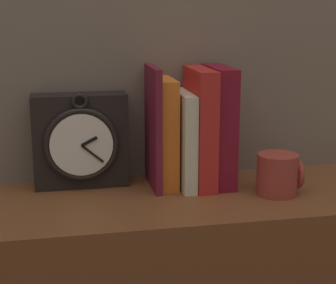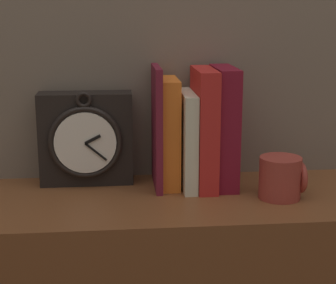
{
  "view_description": "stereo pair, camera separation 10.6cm",
  "coord_description": "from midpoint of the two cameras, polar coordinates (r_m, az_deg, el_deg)",
  "views": [
    {
      "loc": [
        -0.21,
        -1.01,
        1.22
      ],
      "look_at": [
        0.0,
        0.0,
        0.97
      ],
      "focal_mm": 60.0,
      "sensor_mm": 36.0,
      "label": 1
    },
    {
      "loc": [
        -0.1,
        -1.02,
        1.22
      ],
      "look_at": [
        0.0,
        0.0,
        0.97
      ],
      "focal_mm": 60.0,
      "sensor_mm": 36.0,
      "label": 2
    }
  ],
  "objects": [
    {
      "name": "mug",
      "position": [
        1.11,
        8.54,
        -3.3
      ],
      "size": [
        0.09,
        0.08,
        0.08
      ],
      "color": "#9E382D",
      "rests_on": "bookshelf"
    },
    {
      "name": "book_slot4_maroon",
      "position": [
        1.15,
        2.57,
        1.62
      ],
      "size": [
        0.04,
        0.14,
        0.24
      ],
      "color": "maroon",
      "rests_on": "bookshelf"
    },
    {
      "name": "book_slot1_orange",
      "position": [
        1.14,
        -3.0,
        0.93
      ],
      "size": [
        0.04,
        0.12,
        0.22
      ],
      "color": "orange",
      "rests_on": "bookshelf"
    },
    {
      "name": "clock",
      "position": [
        1.15,
        -11.48,
        0.09
      ],
      "size": [
        0.19,
        0.08,
        0.2
      ],
      "color": "black",
      "rests_on": "bookshelf"
    },
    {
      "name": "book_slot0_maroon",
      "position": [
        1.12,
        -4.21,
        1.43
      ],
      "size": [
        0.01,
        0.13,
        0.25
      ],
      "color": "maroon",
      "rests_on": "bookshelf"
    },
    {
      "name": "book_slot2_cream",
      "position": [
        1.13,
        -1.09,
        0.23
      ],
      "size": [
        0.03,
        0.14,
        0.19
      ],
      "color": "beige",
      "rests_on": "bookshelf"
    },
    {
      "name": "book_slot3_red",
      "position": [
        1.13,
        0.6,
        1.43
      ],
      "size": [
        0.04,
        0.15,
        0.24
      ],
      "color": "red",
      "rests_on": "bookshelf"
    }
  ]
}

